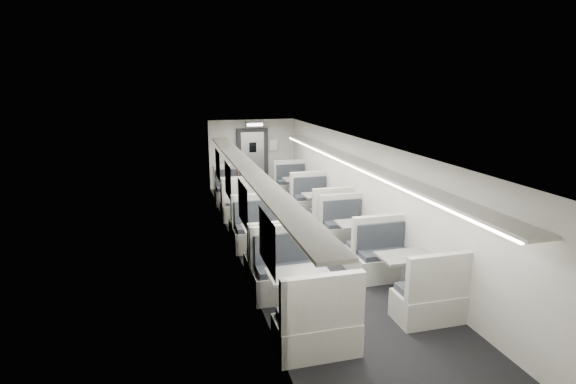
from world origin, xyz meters
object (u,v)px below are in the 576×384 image
booth_left_b (247,214)px  booth_left_c (266,244)px  booth_right_d (404,275)px  booth_left_d (299,296)px  booth_right_a (298,190)px  exit_sign (255,124)px  booth_right_b (320,208)px  vestibule_door (253,159)px  booth_right_c (357,238)px  booth_left_a (237,198)px  passenger (245,182)px

booth_left_b → booth_left_c: booth_left_c is taller
booth_right_d → booth_left_b: bearing=114.1°
booth_left_b → booth_left_d: bearing=-90.0°
booth_right_a → exit_sign: exit_sign is taller
booth_right_b → booth_right_d: booth_right_d is taller
booth_left_c → booth_left_d: (0.00, -2.41, 0.01)m
booth_left_c → exit_sign: exit_sign is taller
vestibule_door → booth_left_c: bearing=-98.4°
booth_right_a → booth_right_c: 4.53m
booth_left_a → booth_right_d: size_ratio=1.01×
booth_left_d → vestibule_door: bearing=83.8°
booth_right_b → booth_right_d: (0.00, -4.49, 0.01)m
booth_left_c → booth_right_b: size_ratio=1.05×
booth_left_a → booth_left_d: bearing=-90.0°
booth_left_d → booth_right_c: 3.09m
booth_left_b → exit_sign: exit_sign is taller
booth_left_d → booth_right_a: 7.18m
booth_right_a → booth_left_c: bearing=-114.1°
booth_right_a → booth_right_b: bearing=-90.0°
booth_left_b → booth_right_d: 4.90m
booth_right_c → exit_sign: bearing=98.9°
booth_left_b → booth_right_c: booth_left_b is taller
exit_sign → booth_right_d: bearing=-83.2°
booth_left_c → booth_right_c: booth_left_c is taller
booth_right_c → booth_left_a: bearing=116.3°
booth_right_c → passenger: 4.52m
booth_left_a → booth_left_c: bearing=-90.0°
booth_left_b → passenger: (0.26, 1.72, 0.44)m
booth_left_a → booth_right_b: size_ratio=1.02×
exit_sign → booth_right_a: bearing=-61.2°
booth_left_a → booth_right_b: 2.57m
booth_right_b → vestibule_door: vestibule_door is taller
booth_left_c → booth_right_b: (2.00, 2.39, -0.02)m
passenger → exit_sign: (0.74, 2.20, 1.46)m
booth_right_a → booth_right_b: 2.09m
booth_left_b → booth_left_a: bearing=90.0°
booth_right_d → passenger: passenger is taller
booth_right_b → vestibule_door: bearing=102.8°
vestibule_door → exit_sign: exit_sign is taller
booth_right_d → vestibule_door: vestibule_door is taller
booth_right_c → booth_right_d: booth_right_d is taller
booth_left_c → booth_right_d: size_ratio=1.03×
booth_right_c → exit_sign: 6.70m
passenger → vestibule_door: (0.74, 2.69, 0.22)m
booth_left_c → exit_sign: (1.00, 6.30, 1.87)m
booth_left_b → booth_right_d: (2.00, -4.47, 0.01)m
booth_left_c → booth_right_d: bearing=-46.4°
booth_left_d → passenger: size_ratio=1.43×
booth_left_d → booth_right_c: size_ratio=1.11×
booth_left_a → booth_right_c: size_ratio=1.06×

